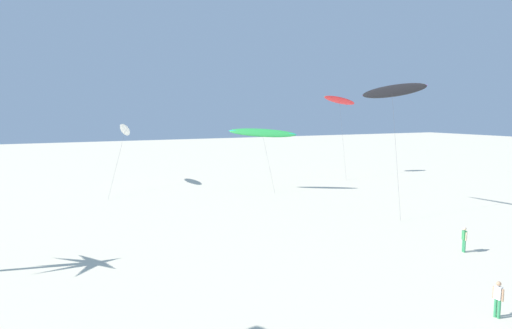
# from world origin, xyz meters

# --- Properties ---
(flying_kite_1) EXTENTS (5.45, 6.82, 11.86)m
(flying_kite_1) POSITION_xyz_m (30.07, 57.76, 10.85)
(flying_kite_1) COLOR red
(flying_kite_1) RESTS_ON ground
(flying_kite_2) EXTENTS (2.51, 8.10, 11.93)m
(flying_kite_2) POSITION_xyz_m (18.71, 34.96, 11.05)
(flying_kite_2) COLOR black
(flying_kite_2) RESTS_ON ground
(flying_kite_4) EXTENTS (7.13, 5.15, 7.55)m
(flying_kite_4) POSITION_xyz_m (13.15, 49.74, 6.78)
(flying_kite_4) COLOR green
(flying_kite_4) RESTS_ON ground
(flying_kite_5) EXTENTS (5.18, 12.24, 8.12)m
(flying_kite_5) POSITION_xyz_m (-0.07, 61.76, 6.93)
(flying_kite_5) COLOR white
(flying_kite_5) RESTS_ON ground
(person_foreground_walker) EXTENTS (0.23, 0.51, 1.69)m
(person_foreground_walker) POSITION_xyz_m (7.45, 15.90, 0.93)
(person_foreground_walker) COLOR #338E56
(person_foreground_walker) RESTS_ON ground
(person_near_left) EXTENTS (0.29, 0.48, 1.67)m
(person_near_left) POSITION_xyz_m (14.30, 23.15, 0.92)
(person_near_left) COLOR #338E56
(person_near_left) RESTS_ON ground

